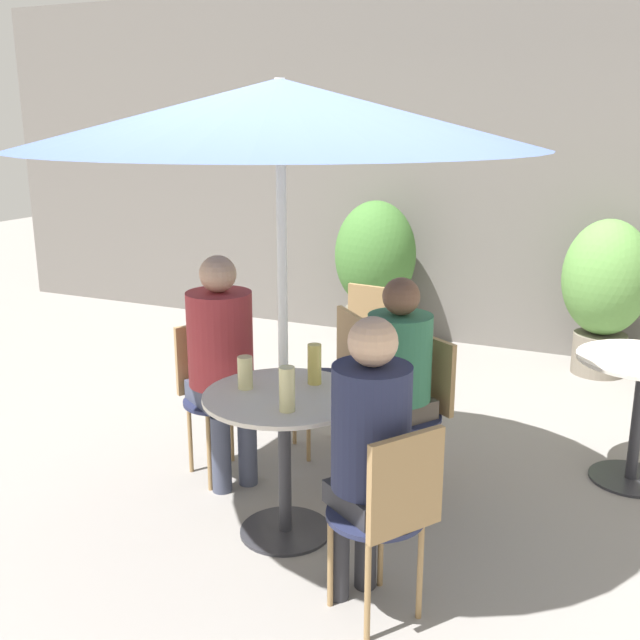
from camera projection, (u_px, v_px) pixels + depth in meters
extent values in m
plane|color=gray|center=(319.00, 534.00, 3.56)|extent=(20.00, 20.00, 0.00)
cube|color=slate|center=(488.00, 169.00, 6.14)|extent=(10.00, 0.06, 3.00)
cylinder|color=#2D2D33|center=(286.00, 530.00, 3.58)|extent=(0.44, 0.44, 0.01)
cylinder|color=#2D2D33|center=(285.00, 465.00, 3.49)|extent=(0.06, 0.06, 0.67)
cylinder|color=silver|center=(284.00, 396.00, 3.40)|extent=(0.74, 0.74, 0.02)
cylinder|color=#2D2D33|center=(630.00, 478.00, 4.09)|extent=(0.44, 0.44, 0.01)
cylinder|color=#2D2D33|center=(637.00, 421.00, 4.00)|extent=(0.06, 0.06, 0.67)
cylinder|color=#232847|center=(376.00, 514.00, 2.89)|extent=(0.39, 0.39, 0.02)
cylinder|color=#9E7A4C|center=(368.00, 592.00, 2.78)|extent=(0.02, 0.02, 0.43)
cylinder|color=#9E7A4C|center=(420.00, 570.00, 2.91)|extent=(0.02, 0.02, 0.43)
cylinder|color=#9E7A4C|center=(330.00, 559.00, 2.99)|extent=(0.02, 0.02, 0.43)
cylinder|color=#9E7A4C|center=(381.00, 540.00, 3.12)|extent=(0.02, 0.02, 0.43)
cube|color=#9E7A4C|center=(406.00, 485.00, 2.69)|extent=(0.21, 0.29, 0.38)
cylinder|color=#232847|center=(404.00, 416.00, 3.83)|extent=(0.39, 0.39, 0.02)
cylinder|color=#9E7A4C|center=(437.00, 459.00, 3.85)|extent=(0.02, 0.02, 0.43)
cylinder|color=#9E7A4C|center=(406.00, 442.00, 4.06)|extent=(0.02, 0.02, 0.43)
cylinder|color=#9E7A4C|center=(399.00, 472.00, 3.72)|extent=(0.02, 0.02, 0.43)
cylinder|color=#9E7A4C|center=(369.00, 453.00, 3.93)|extent=(0.02, 0.02, 0.43)
cube|color=#9E7A4C|center=(431.00, 373.00, 3.87)|extent=(0.29, 0.21, 0.38)
cylinder|color=#232847|center=(219.00, 401.00, 4.04)|extent=(0.39, 0.39, 0.02)
cylinder|color=#9E7A4C|center=(231.00, 426.00, 4.26)|extent=(0.02, 0.02, 0.43)
cylinder|color=#9E7A4C|center=(190.00, 436.00, 4.13)|extent=(0.02, 0.02, 0.43)
cylinder|color=#9E7A4C|center=(252.00, 442.00, 4.06)|extent=(0.02, 0.02, 0.43)
cylinder|color=#9E7A4C|center=(209.00, 453.00, 3.93)|extent=(0.02, 0.02, 0.43)
cube|color=#9E7A4C|center=(204.00, 357.00, 4.13)|extent=(0.21, 0.29, 0.38)
cylinder|color=#232847|center=(321.00, 380.00, 4.36)|extent=(0.39, 0.39, 0.02)
cylinder|color=#9E7A4C|center=(349.00, 421.00, 4.35)|extent=(0.02, 0.02, 0.43)
cylinder|color=#9E7A4C|center=(333.00, 405.00, 4.57)|extent=(0.02, 0.02, 0.43)
cylinder|color=#9E7A4C|center=(308.00, 427.00, 4.26)|extent=(0.02, 0.02, 0.43)
cylinder|color=#9E7A4C|center=(294.00, 411.00, 4.49)|extent=(0.02, 0.02, 0.43)
cube|color=#9E7A4C|center=(349.00, 344.00, 4.36)|extent=(0.25, 0.26, 0.38)
cylinder|color=#232847|center=(381.00, 336.00, 5.23)|extent=(0.39, 0.39, 0.02)
cylinder|color=#9E7A4C|center=(356.00, 368.00, 5.24)|extent=(0.02, 0.02, 0.43)
cylinder|color=#9E7A4C|center=(389.00, 375.00, 5.12)|extent=(0.02, 0.02, 0.43)
cylinder|color=#9E7A4C|center=(373.00, 359.00, 5.45)|extent=(0.02, 0.02, 0.43)
cylinder|color=#9E7A4C|center=(404.00, 365.00, 5.33)|extent=(0.02, 0.02, 0.43)
cube|color=#9E7A4C|center=(370.00, 314.00, 5.03)|extent=(0.33, 0.07, 0.38)
cylinder|color=#2D2D33|center=(366.00, 542.00, 3.11)|extent=(0.09, 0.09, 0.42)
cylinder|color=#2D2D33|center=(338.00, 552.00, 3.04)|extent=(0.09, 0.09, 0.42)
cube|color=#2D2D33|center=(370.00, 497.00, 2.91)|extent=(0.38, 0.38, 0.09)
cylinder|color=#232847|center=(371.00, 427.00, 2.83)|extent=(0.30, 0.30, 0.49)
sphere|color=#DBAD89|center=(373.00, 342.00, 2.74)|extent=(0.19, 0.19, 0.19)
cylinder|color=brown|center=(369.00, 459.00, 3.86)|extent=(0.10, 0.10, 0.42)
cylinder|color=brown|center=(386.00, 469.00, 3.75)|extent=(0.10, 0.10, 0.42)
cube|color=brown|center=(398.00, 407.00, 3.79)|extent=(0.40, 0.41, 0.10)
cylinder|color=#337551|center=(399.00, 357.00, 3.72)|extent=(0.32, 0.32, 0.44)
sphere|color=brown|center=(401.00, 296.00, 3.64)|extent=(0.19, 0.19, 0.19)
cylinder|color=#42475B|center=(221.00, 454.00, 3.92)|extent=(0.10, 0.10, 0.42)
cylinder|color=#42475B|center=(248.00, 447.00, 4.00)|extent=(0.10, 0.10, 0.42)
cube|color=#42475B|center=(222.00, 393.00, 3.99)|extent=(0.43, 0.42, 0.10)
cylinder|color=#9E2D33|center=(220.00, 339.00, 3.91)|extent=(0.34, 0.34, 0.50)
sphere|color=tan|center=(218.00, 274.00, 3.82)|extent=(0.19, 0.19, 0.19)
cylinder|color=beige|center=(245.00, 373.00, 3.45)|extent=(0.07, 0.07, 0.15)
cylinder|color=beige|center=(287.00, 389.00, 3.18)|extent=(0.07, 0.07, 0.20)
cylinder|color=#DBC65B|center=(314.00, 364.00, 3.50)|extent=(0.07, 0.07, 0.19)
cylinder|color=slate|center=(374.00, 326.00, 6.46)|extent=(0.49, 0.49, 0.34)
ellipsoid|color=#427533|center=(375.00, 255.00, 6.30)|extent=(0.68, 0.68, 0.91)
cylinder|color=slate|center=(599.00, 353.00, 5.76)|extent=(0.40, 0.40, 0.31)
ellipsoid|color=#609947|center=(606.00, 278.00, 5.60)|extent=(0.65, 0.65, 0.88)
cylinder|color=silver|center=(283.00, 323.00, 3.31)|extent=(0.04, 0.04, 2.07)
cone|color=#3D5184|center=(280.00, 114.00, 3.07)|extent=(2.20, 2.20, 0.28)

